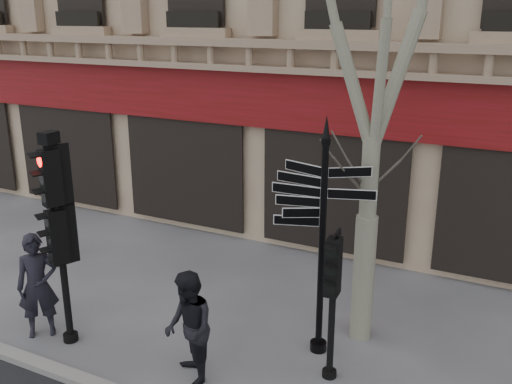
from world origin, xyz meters
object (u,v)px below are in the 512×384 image
(traffic_signal_main, at_px, (57,214))
(pedestrian_a, at_px, (38,286))
(traffic_signal_secondary, at_px, (333,282))
(pedestrian_b, at_px, (189,329))
(fingerpost, at_px, (324,199))

(traffic_signal_main, xyz_separation_m, pedestrian_a, (-0.60, -0.05, -1.40))
(traffic_signal_secondary, xyz_separation_m, pedestrian_a, (-5.00, -1.11, -0.70))
(pedestrian_b, bearing_deg, traffic_signal_main, -134.68)
(pedestrian_a, bearing_deg, traffic_signal_main, -38.00)
(fingerpost, relative_size, traffic_signal_secondary, 1.71)
(fingerpost, xyz_separation_m, pedestrian_b, (-1.48, -1.69, -1.80))
(traffic_signal_secondary, height_order, pedestrian_a, traffic_signal_secondary)
(traffic_signal_main, bearing_deg, traffic_signal_secondary, 35.58)
(pedestrian_a, relative_size, pedestrian_b, 1.04)
(pedestrian_b, bearing_deg, pedestrian_a, -133.63)
(fingerpost, relative_size, pedestrian_b, 2.21)
(pedestrian_a, bearing_deg, pedestrian_b, -42.38)
(pedestrian_a, bearing_deg, traffic_signal_secondary, -30.53)
(pedestrian_a, height_order, pedestrian_b, pedestrian_a)
(fingerpost, xyz_separation_m, pedestrian_a, (-4.58, -1.72, -1.76))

